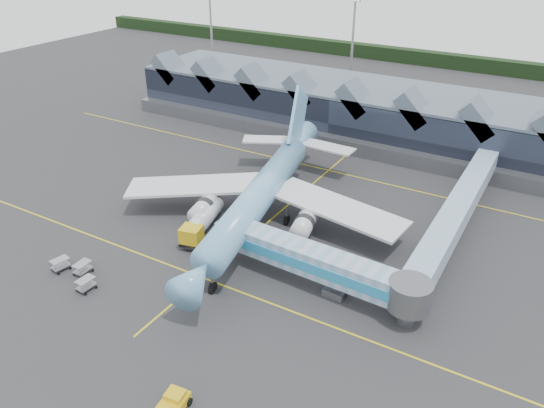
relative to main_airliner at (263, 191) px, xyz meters
The scene contains 10 objects.
ground 9.15m from the main_airliner, 82.22° to the right, with size 260.00×260.00×0.00m, color #262528.
taxi_stripes 5.13m from the main_airliner, 63.24° to the left, with size 120.00×60.00×0.01m.
tree_line_far 102.17m from the main_airliner, 89.40° to the left, with size 260.00×4.00×4.00m, color black.
terminal 39.69m from the main_airliner, 95.77° to the left, with size 90.00×22.25×12.52m.
light_masts 59.73m from the main_airliner, 68.11° to the left, with size 132.40×42.56×22.45m.
main_airliner is the anchor object (origin of this frame).
jet_bridge 18.53m from the main_airliner, 35.23° to the right, with size 27.13×5.26×5.36m.
fuel_truck 9.27m from the main_airliner, 124.58° to the right, with size 4.88×10.70×3.57m.
pushback_tug 34.88m from the main_airliner, 72.05° to the right, with size 2.74×3.93×1.65m.
baggage_carts 26.76m from the main_airliner, 117.33° to the right, with size 7.55×4.32×1.51m.
Camera 1 is at (33.75, -48.87, 38.68)m, focal length 35.00 mm.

